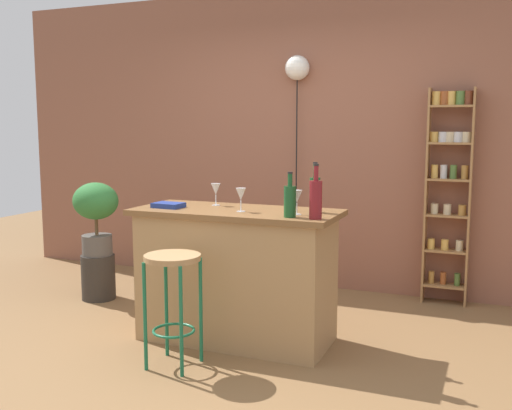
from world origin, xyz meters
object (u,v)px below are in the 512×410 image
(spice_shelf, at_px, (448,184))
(bottle_vinegar, at_px, (290,200))
(bar_stool, at_px, (173,283))
(cookbook, at_px, (168,205))
(plant_stool, at_px, (98,277))
(wine_glass_left, at_px, (241,195))
(wine_glass_right, at_px, (297,197))
(bottle_soda_blue, at_px, (316,198))
(bottle_wine_red, at_px, (315,193))
(wine_glass_center, at_px, (216,190))
(pendant_globe_light, at_px, (297,71))
(potted_plant, at_px, (96,210))

(spice_shelf, distance_m, bottle_vinegar, 1.89)
(bar_stool, xyz_separation_m, cookbook, (-0.32, 0.50, 0.42))
(plant_stool, height_order, wine_glass_left, wine_glass_left)
(wine_glass_right, height_order, cookbook, wine_glass_right)
(bottle_soda_blue, bearing_deg, bottle_vinegar, 176.98)
(bottle_wine_red, bearing_deg, bar_stool, -137.41)
(wine_glass_center, height_order, cookbook, wine_glass_center)
(cookbook, bearing_deg, wine_glass_left, 4.54)
(wine_glass_center, bearing_deg, wine_glass_right, -16.50)
(wine_glass_right, bearing_deg, pendant_globe_light, 108.56)
(bottle_vinegar, distance_m, cookbook, 0.97)
(bar_stool, height_order, bottle_soda_blue, bottle_soda_blue)
(spice_shelf, relative_size, plant_stool, 4.65)
(plant_stool, height_order, potted_plant, potted_plant)
(plant_stool, bearing_deg, cookbook, -27.35)
(plant_stool, distance_m, pendant_globe_light, 2.60)
(bottle_vinegar, xyz_separation_m, bottle_soda_blue, (0.18, -0.01, 0.02))
(potted_plant, height_order, bottle_wine_red, bottle_wine_red)
(plant_stool, relative_size, wine_glass_right, 2.43)
(potted_plant, xyz_separation_m, bottle_vinegar, (2.02, -0.64, 0.26))
(wine_glass_right, distance_m, cookbook, 0.97)
(bar_stool, height_order, spice_shelf, spice_shelf)
(spice_shelf, distance_m, wine_glass_left, 2.01)
(wine_glass_center, xyz_separation_m, pendant_globe_light, (0.16, 1.40, 0.97))
(wine_glass_left, bearing_deg, wine_glass_right, 2.14)
(bar_stool, relative_size, potted_plant, 1.13)
(bottle_vinegar, bearing_deg, pendant_globe_light, 107.10)
(spice_shelf, height_order, wine_glass_right, spice_shelf)
(bar_stool, xyz_separation_m, wine_glass_left, (0.25, 0.51, 0.52))
(bottle_soda_blue, distance_m, wine_glass_left, 0.58)
(bottle_wine_red, height_order, pendant_globe_light, pendant_globe_light)
(plant_stool, distance_m, cookbook, 1.42)
(spice_shelf, xyz_separation_m, bottle_vinegar, (-0.85, -1.68, 0.02))
(potted_plant, xyz_separation_m, bottle_soda_blue, (2.19, -0.65, 0.28))
(spice_shelf, distance_m, bottle_soda_blue, 1.82)
(bar_stool, distance_m, wine_glass_center, 0.90)
(spice_shelf, bearing_deg, pendant_globe_light, 178.33)
(bottle_wine_red, xyz_separation_m, wine_glass_center, (-0.78, 0.06, -0.01))
(plant_stool, relative_size, wine_glass_left, 2.43)
(plant_stool, bearing_deg, spice_shelf, 19.98)
(bar_stool, height_order, potted_plant, potted_plant)
(wine_glass_center, bearing_deg, potted_plant, 166.68)
(potted_plant, relative_size, bottle_vinegar, 2.20)
(wine_glass_right, bearing_deg, plant_stool, 165.57)
(pendant_globe_light, bearing_deg, plant_stool, -143.99)
(bottle_vinegar, height_order, cookbook, bottle_vinegar)
(spice_shelf, relative_size, cookbook, 8.82)
(bar_stool, height_order, wine_glass_left, wine_glass_left)
(bottle_soda_blue, bearing_deg, wine_glass_left, 168.47)
(bar_stool, xyz_separation_m, wine_glass_center, (-0.05, 0.73, 0.52))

